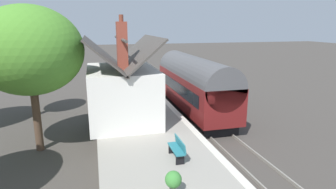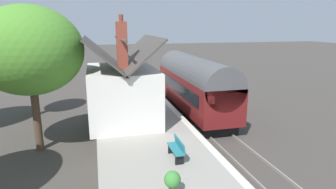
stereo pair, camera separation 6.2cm
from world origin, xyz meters
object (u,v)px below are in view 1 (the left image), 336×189
at_px(train, 194,85).
at_px(planter_edge_near, 151,92).
at_px(tree_mid_background, 29,51).
at_px(planter_by_door, 118,85).
at_px(planter_bench_left, 113,82).
at_px(tree_distant, 31,65).
at_px(bench_mid_platform, 128,82).
at_px(bench_near_building, 127,78).
at_px(station_building, 122,92).
at_px(planter_edge_far, 173,182).
at_px(station_sign_board, 150,81).
at_px(bench_by_lamp, 178,148).

relative_size(train, planter_edge_near, 14.34).
xyz_separation_m(train, tree_mid_background, (-4.17, 10.26, 3.10)).
xyz_separation_m(planter_by_door, planter_edge_near, (-2.78, -2.30, -0.12)).
distance_m(planter_bench_left, tree_distant, 7.66).
bearing_deg(planter_bench_left, bench_mid_platform, -115.35).
distance_m(bench_near_building, planter_by_door, 3.86).
relative_size(planter_edge_near, tree_distant, 0.14).
relative_size(train, planter_by_door, 11.03).
distance_m(planter_by_door, tree_mid_background, 10.86).
distance_m(station_building, planter_edge_far, 8.51).
height_order(bench_mid_platform, bench_near_building, same).
relative_size(train, tree_mid_background, 1.47).
xyz_separation_m(train, tree_distant, (2.59, 11.57, 1.52)).
xyz_separation_m(bench_near_building, planter_by_door, (-3.67, 1.20, 0.05)).
xyz_separation_m(station_building, planter_by_door, (7.69, -0.38, -1.21)).
relative_size(planter_bench_left, tree_mid_background, 0.10).
distance_m(bench_mid_platform, tree_mid_background, 12.49).
relative_size(bench_mid_platform, tree_mid_background, 0.19).
bearing_deg(planter_bench_left, planter_edge_far, -177.61).
height_order(station_building, planter_bench_left, station_building).
distance_m(bench_mid_platform, planter_edge_near, 4.33).
height_order(station_building, tree_mid_background, tree_mid_background).
distance_m(bench_mid_platform, tree_distant, 8.47).
xyz_separation_m(planter_edge_far, station_sign_board, (14.00, -1.98, 0.77)).
height_order(bench_near_building, planter_edge_far, bench_near_building).
distance_m(bench_mid_platform, bench_near_building, 2.30).
height_order(planter_by_door, planter_bench_left, planter_by_door).
bearing_deg(bench_near_building, planter_bench_left, 137.89).
bearing_deg(bench_by_lamp, station_building, 16.20).
relative_size(station_building, station_sign_board, 3.94).
bearing_deg(station_sign_board, bench_near_building, 12.16).
xyz_separation_m(station_building, tree_distant, (5.61, 5.95, 1.05)).
bearing_deg(bench_by_lamp, planter_bench_left, 5.98).
height_order(station_building, planter_edge_near, station_building).
bearing_deg(bench_near_building, bench_mid_platform, 176.32).
bearing_deg(planter_by_door, planter_edge_near, -140.42).
bearing_deg(planter_by_door, planter_edge_far, -178.37).
height_order(bench_by_lamp, planter_edge_near, bench_by_lamp).
height_order(train, planter_edge_far, train).
distance_m(train, planter_by_door, 7.07).
bearing_deg(bench_mid_platform, tree_distant, 115.05).
distance_m(bench_near_building, planter_edge_far, 19.74).
height_order(planter_edge_far, tree_distant, tree_distant).
relative_size(bench_near_building, planter_by_door, 1.40).
bearing_deg(station_building, bench_by_lamp, -163.80).
distance_m(train, bench_mid_platform, 7.39).
distance_m(planter_bench_left, tree_mid_background, 12.47).
bearing_deg(planter_edge_near, bench_near_building, 9.65).
height_order(train, planter_by_door, train).
bearing_deg(tree_distant, train, -102.62).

